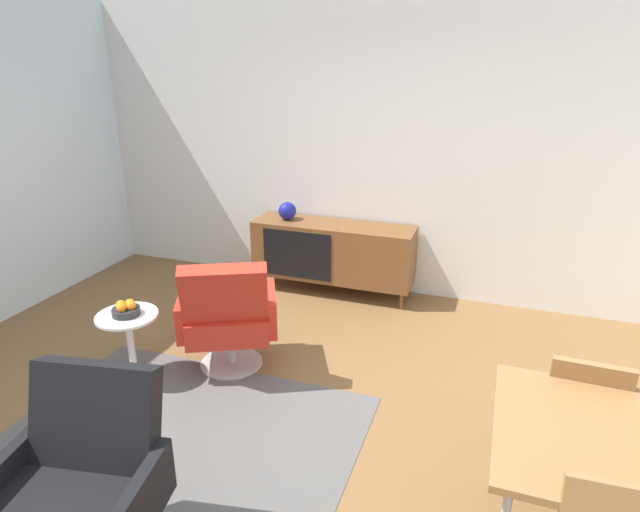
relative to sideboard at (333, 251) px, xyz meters
The scene contains 10 objects.
ground_plane 2.40m from the sideboard, 77.39° to the right, with size 8.32×8.32×0.00m, color brown.
wall_back 1.13m from the sideboard, 30.41° to the left, with size 6.80×0.12×2.80m, color silver.
sideboard is the anchor object (origin of this frame).
vase_cobalt 0.61m from the sideboard, behind, with size 0.18×0.18×0.18m.
dining_chair_back_left 2.90m from the sideboard, 44.71° to the right, with size 0.41×0.44×0.86m.
lounge_chair_red 1.66m from the sideboard, 100.04° to the right, with size 0.87×0.85×0.95m.
armchair_black_shell 3.32m from the sideboard, 91.83° to the right, with size 0.80×0.75×0.95m.
side_table_round 2.18m from the sideboard, 114.93° to the right, with size 0.44×0.44×0.52m.
fruit_bowl 2.18m from the sideboard, 114.93° to the right, with size 0.20×0.20×0.11m.
area_rug 2.52m from the sideboard, 94.76° to the right, with size 2.20×1.70×0.01m, color #595654.
Camera 1 is at (1.02, -2.45, 2.26)m, focal length 29.93 mm.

